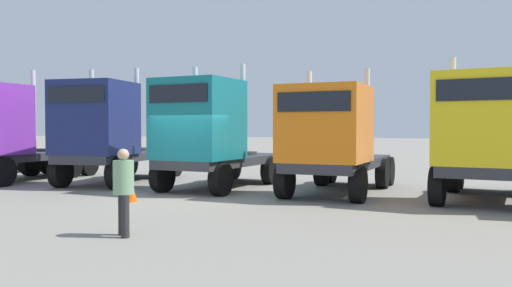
# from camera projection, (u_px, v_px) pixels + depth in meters

# --- Properties ---
(ground) EXTENTS (200.00, 200.00, 0.00)m
(ground) POSITION_uv_depth(u_px,v_px,m) (178.00, 198.00, 15.65)
(ground) COLOR gray
(semi_truck_purple) EXTENTS (2.61, 6.01, 4.34)m
(semi_truck_purple) POSITION_uv_depth(u_px,v_px,m) (2.00, 133.00, 20.08)
(semi_truck_purple) COLOR #333338
(semi_truck_purple) RESTS_ON ground
(semi_truck_navy) EXTENTS (3.31, 6.57, 4.36)m
(semi_truck_navy) POSITION_uv_depth(u_px,v_px,m) (106.00, 132.00, 19.30)
(semi_truck_navy) COLOR #333338
(semi_truck_navy) RESTS_ON ground
(semi_truck_teal) EXTENTS (2.95, 6.29, 4.29)m
(semi_truck_teal) POSITION_uv_depth(u_px,v_px,m) (208.00, 134.00, 17.61)
(semi_truck_teal) COLOR #333338
(semi_truck_teal) RESTS_ON ground
(semi_truck_orange) EXTENTS (2.77, 6.32, 3.96)m
(semi_truck_orange) POSITION_uv_depth(u_px,v_px,m) (332.00, 139.00, 16.18)
(semi_truck_orange) COLOR #333338
(semi_truck_orange) RESTS_ON ground
(semi_truck_yellow) EXTENTS (3.13, 5.99, 4.19)m
(semi_truck_yellow) POSITION_uv_depth(u_px,v_px,m) (485.00, 136.00, 14.48)
(semi_truck_yellow) COLOR #333338
(semi_truck_yellow) RESTS_ON ground
(visitor_with_camera) EXTENTS (0.57, 0.57, 1.71)m
(visitor_with_camera) POSITION_uv_depth(u_px,v_px,m) (124.00, 186.00, 10.10)
(visitor_with_camera) COLOR #282828
(visitor_with_camera) RESTS_ON ground
(traffic_cone_near) EXTENTS (0.36, 0.36, 0.63)m
(traffic_cone_near) POSITION_uv_depth(u_px,v_px,m) (131.00, 191.00, 14.89)
(traffic_cone_near) COLOR #F2590C
(traffic_cone_near) RESTS_ON ground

